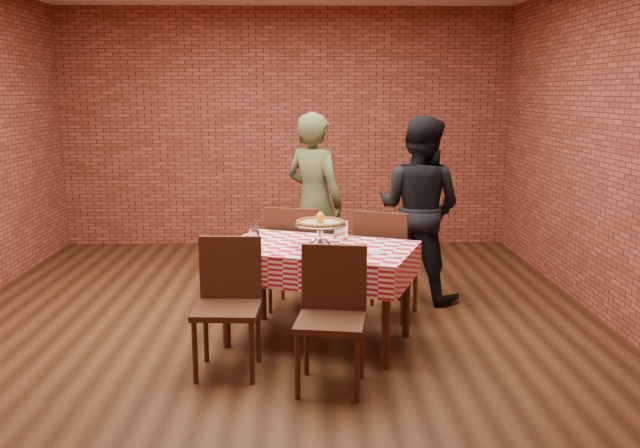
% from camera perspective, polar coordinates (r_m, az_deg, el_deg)
% --- Properties ---
extents(ground, '(6.00, 6.00, 0.00)m').
position_cam_1_polar(ground, '(5.72, -3.75, -8.28)').
color(ground, black).
rests_on(ground, ground).
extents(back_wall, '(5.50, 0.00, 5.50)m').
position_cam_1_polar(back_wall, '(8.40, -2.95, 8.07)').
color(back_wall, brown).
rests_on(back_wall, ground).
extents(table, '(1.59, 1.26, 0.75)m').
position_cam_1_polar(table, '(5.17, -0.15, -5.99)').
color(table, '#442517').
rests_on(table, ground).
extents(tablecloth, '(1.63, 1.31, 0.24)m').
position_cam_1_polar(tablecloth, '(5.10, -0.16, -3.16)').
color(tablecloth, red).
rests_on(tablecloth, table).
extents(pizza_stand, '(0.53, 0.53, 0.17)m').
position_cam_1_polar(pizza_stand, '(5.03, 0.02, -0.96)').
color(pizza_stand, silver).
rests_on(pizza_stand, tablecloth).
extents(pizza, '(0.49, 0.49, 0.03)m').
position_cam_1_polar(pizza, '(5.01, 0.02, 0.06)').
color(pizza, beige).
rests_on(pizza, pizza_stand).
extents(lemon, '(0.08, 0.08, 0.08)m').
position_cam_1_polar(lemon, '(5.00, 0.02, 0.57)').
color(lemon, yellow).
rests_on(lemon, pizza).
extents(water_glass_left, '(0.09, 0.09, 0.11)m').
position_cam_1_polar(water_glass_left, '(5.08, -5.50, -1.21)').
color(water_glass_left, white).
rests_on(water_glass_left, tablecloth).
extents(water_glass_right, '(0.09, 0.09, 0.11)m').
position_cam_1_polar(water_glass_right, '(5.34, -5.61, -0.61)').
color(water_glass_right, white).
rests_on(water_glass_right, tablecloth).
extents(side_plate, '(0.18, 0.18, 0.01)m').
position_cam_1_polar(side_plate, '(4.86, 4.72, -2.40)').
color(side_plate, white).
rests_on(side_plate, tablecloth).
extents(sweetener_packet_a, '(0.05, 0.04, 0.00)m').
position_cam_1_polar(sweetener_packet_a, '(4.77, 5.91, -2.72)').
color(sweetener_packet_a, white).
rests_on(sweetener_packet_a, tablecloth).
extents(sweetener_packet_b, '(0.05, 0.04, 0.00)m').
position_cam_1_polar(sweetener_packet_b, '(4.75, 6.35, -2.78)').
color(sweetener_packet_b, white).
rests_on(sweetener_packet_b, tablecloth).
extents(condiment_caddy, '(0.11, 0.09, 0.15)m').
position_cam_1_polar(condiment_caddy, '(5.31, 1.72, -0.42)').
color(condiment_caddy, silver).
rests_on(condiment_caddy, tablecloth).
extents(chair_near_left, '(0.45, 0.45, 0.91)m').
position_cam_1_polar(chair_near_left, '(4.63, -7.86, -7.09)').
color(chair_near_left, '#442517').
rests_on(chair_near_left, ground).
extents(chair_near_right, '(0.49, 0.49, 0.91)m').
position_cam_1_polar(chair_near_right, '(4.35, 0.91, -8.20)').
color(chair_near_right, '#442517').
rests_on(chair_near_right, ground).
extents(chair_far_left, '(0.55, 0.55, 0.94)m').
position_cam_1_polar(chair_far_left, '(5.95, -1.91, -2.77)').
color(chair_far_left, '#442517').
rests_on(chair_far_left, ground).
extents(chair_far_right, '(0.60, 0.60, 0.94)m').
position_cam_1_polar(chair_far_right, '(5.77, 5.70, -3.25)').
color(chair_far_right, '#442517').
rests_on(chair_far_right, ground).
extents(diner_olive, '(0.74, 0.71, 1.71)m').
position_cam_1_polar(diner_olive, '(6.48, -0.48, 1.87)').
color(diner_olive, '#49512E').
rests_on(diner_olive, ground).
extents(diner_black, '(1.04, 0.98, 1.69)m').
position_cam_1_polar(diner_black, '(6.23, 8.35, 1.28)').
color(diner_black, black).
rests_on(diner_black, ground).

